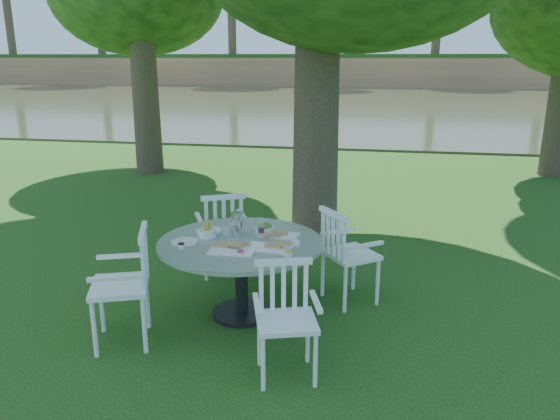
{
  "coord_description": "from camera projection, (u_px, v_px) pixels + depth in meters",
  "views": [
    {
      "loc": [
        1.02,
        -5.02,
        2.35
      ],
      "look_at": [
        0.0,
        0.2,
        0.85
      ],
      "focal_mm": 35.0,
      "sensor_mm": 36.0,
      "label": 1
    }
  ],
  "objects": [
    {
      "name": "ground",
      "position": [
        276.0,
        295.0,
        5.57
      ],
      "size": [
        140.0,
        140.0,
        0.0
      ],
      "primitive_type": "plane",
      "color": "#11390B",
      "rests_on": "ground"
    },
    {
      "name": "tableware",
      "position": [
        241.0,
        235.0,
        4.99
      ],
      "size": [
        1.16,
        0.76,
        0.23
      ],
      "color": "white",
      "rests_on": "table"
    },
    {
      "name": "chair_se",
      "position": [
        285.0,
        309.0,
        4.12
      ],
      "size": [
        0.54,
        0.53,
        0.87
      ],
      "rotation": [
        0.0,
        0.0,
        0.31
      ],
      "color": "white",
      "rests_on": "ground"
    },
    {
      "name": "chair_sw",
      "position": [
        131.0,
        277.0,
        4.53
      ],
      "size": [
        0.62,
        0.63,
        0.99
      ],
      "rotation": [
        0.0,
        0.0,
        -1.21
      ],
      "color": "white",
      "rests_on": "ground"
    },
    {
      "name": "chair_nw",
      "position": [
        223.0,
        227.0,
        5.93
      ],
      "size": [
        0.63,
        0.62,
        0.95
      ],
      "rotation": [
        0.0,
        0.0,
        -2.67
      ],
      "color": "white",
      "rests_on": "ground"
    },
    {
      "name": "river",
      "position": [
        367.0,
        105.0,
        27.29
      ],
      "size": [
        100.0,
        28.0,
        0.12
      ],
      "primitive_type": "cube",
      "color": "#353C23",
      "rests_on": "ground"
    },
    {
      "name": "table",
      "position": [
        241.0,
        254.0,
        4.99
      ],
      "size": [
        1.5,
        1.5,
        0.74
      ],
      "color": "black",
      "rests_on": "ground"
    },
    {
      "name": "chair_ne",
      "position": [
        343.0,
        249.0,
        5.27
      ],
      "size": [
        0.64,
        0.65,
        0.94
      ],
      "rotation": [
        0.0,
        0.0,
        -4.06
      ],
      "color": "white",
      "rests_on": "ground"
    }
  ]
}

